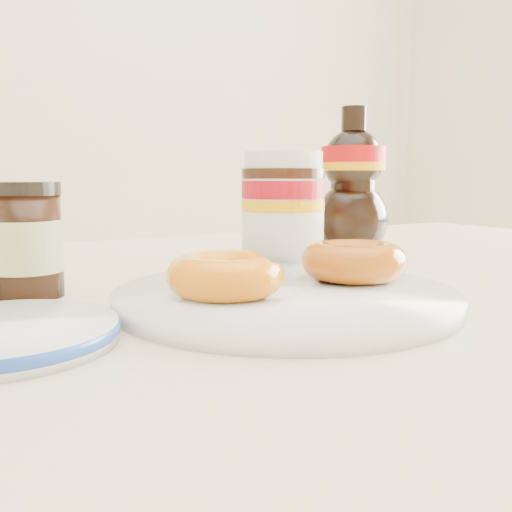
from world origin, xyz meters
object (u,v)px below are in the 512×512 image
dining_table (292,353)px  nutella_jar (283,206)px  donut_whole (354,261)px  blue_rim_saucer (1,334)px  syrup_bottle (353,182)px  donut_bitten (226,275)px  dark_jar (26,241)px  plate (286,296)px

dining_table → nutella_jar: size_ratio=10.52×
donut_whole → blue_rim_saucer: (-0.29, -0.02, -0.02)m
nutella_jar → blue_rim_saucer: (-0.32, -0.17, -0.06)m
blue_rim_saucer → dining_table: bearing=22.3°
syrup_bottle → blue_rim_saucer: bearing=-153.8°
donut_bitten → nutella_jar: 0.23m
dining_table → donut_bitten: (-0.13, -0.11, 0.11)m
donut_bitten → nutella_jar: bearing=21.9°
donut_whole → syrup_bottle: syrup_bottle is taller
dark_jar → blue_rim_saucer: dark_jar is taller
dining_table → nutella_jar: bearing=69.3°
nutella_jar → dining_table: bearing=-110.7°
donut_bitten → donut_whole: donut_whole is taller
nutella_jar → syrup_bottle: size_ratio=0.68×
plate → nutella_jar: (0.10, 0.16, 0.06)m
dining_table → donut_whole: 0.15m
plate → blue_rim_saucer: same height
blue_rim_saucer → syrup_bottle: bearing=26.2°
blue_rim_saucer → donut_bitten: bearing=4.2°
dining_table → donut_whole: bearing=-91.3°
donut_bitten → nutella_jar: nutella_jar is taller
dining_table → nutella_jar: nutella_jar is taller
donut_bitten → donut_whole: 0.13m
dining_table → dark_jar: bearing=173.5°
plate → dark_jar: bearing=142.0°
plate → blue_rim_saucer: size_ratio=1.92×
donut_whole → dining_table: bearing=88.7°
donut_bitten → blue_rim_saucer: bearing=159.7°
plate → donut_whole: (0.08, 0.01, 0.02)m
dining_table → syrup_bottle: (0.16, 0.10, 0.18)m
plate → nutella_jar: nutella_jar is taller
donut_whole → nutella_jar: bearing=81.8°
dining_table → syrup_bottle: bearing=32.7°
plate → syrup_bottle: bearing=41.7°
nutella_jar → dark_jar: nutella_jar is taller
donut_bitten → dark_jar: size_ratio=0.90×
donut_whole → dark_jar: dark_jar is taller
blue_rim_saucer → nutella_jar: bearing=28.9°
plate → donut_bitten: 0.06m
syrup_bottle → dark_jar: size_ratio=1.95×
dining_table → dark_jar: (-0.26, 0.03, 0.13)m
nutella_jar → plate: bearing=-121.3°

